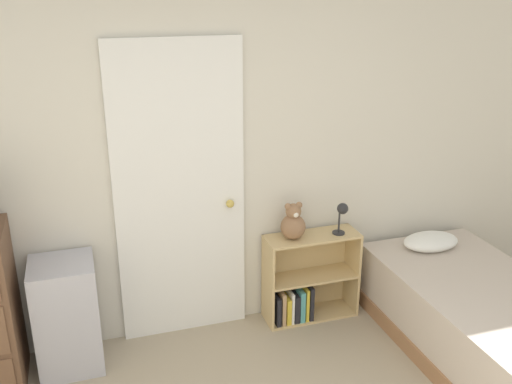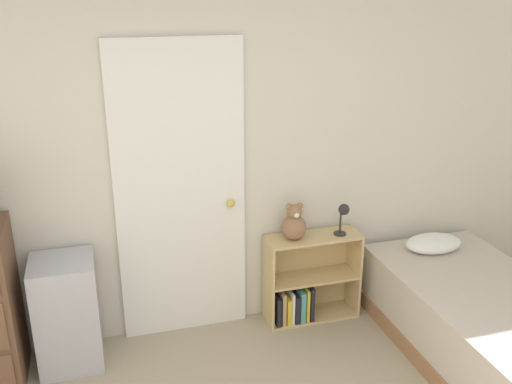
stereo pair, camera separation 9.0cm
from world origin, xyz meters
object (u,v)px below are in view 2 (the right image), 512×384
Objects in this scene: storage_bin at (67,313)px; bookshelf at (304,286)px; bed at (483,323)px; teddy_bear at (294,224)px; desk_lamp at (343,214)px.

bookshelf is (1.67, 0.08, -0.11)m from storage_bin.
bookshelf is 0.38× the size of bed.
storage_bin is 2.73m from bed.
storage_bin reaches higher than bed.
teddy_bear reaches higher than desk_lamp.
storage_bin reaches higher than bookshelf.
teddy_bear is 0.15× the size of bed.
teddy_bear is at bearing 144.28° from bed.
storage_bin is 1.62m from teddy_bear.
storage_bin is at bearing -178.97° from desk_lamp.
teddy_bear is (1.57, 0.07, 0.41)m from storage_bin.
bookshelf is at bearing 4.52° from teddy_bear.
desk_lamp is (0.36, -0.03, 0.05)m from teddy_bear.
bookshelf is 2.91× the size of desk_lamp.
desk_lamp is (0.26, -0.04, 0.56)m from bookshelf.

